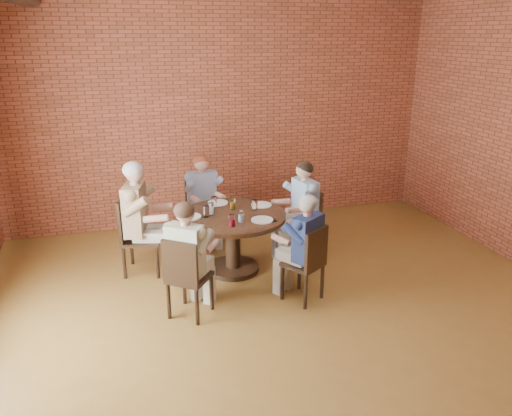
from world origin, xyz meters
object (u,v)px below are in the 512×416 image
object	(u,v)px
smartphone	(272,220)
diner_d	(189,260)
dining_table	(233,231)
chair_e	(308,261)
chair_b	(202,208)
chair_c	(134,232)
diner_e	(303,248)
diner_a	(301,211)
chair_d	(186,275)
chair_a	(306,220)
diner_b	(203,201)
diner_c	(141,218)

from	to	relation	value
smartphone	diner_d	bearing A→B (deg)	-156.19
dining_table	chair_e	world-z (taller)	chair_e
chair_b	chair_c	bearing A→B (deg)	-153.70
diner_e	smartphone	world-z (taller)	diner_e
smartphone	diner_a	bearing A→B (deg)	38.78
diner_e	smartphone	distance (m)	0.62
chair_b	dining_table	bearing A→B (deg)	-90.00
chair_b	diner_d	xyz separation A→B (m)	(-0.49, -1.91, 0.14)
chair_c	chair_d	bearing A→B (deg)	-145.33
chair_a	diner_d	distance (m)	2.01
chair_b	chair_d	size ratio (longest dim) A/B	1.00
chair_e	diner_e	size ratio (longest dim) A/B	0.72
chair_b	diner_b	size ratio (longest dim) A/B	0.71
chair_d	chair_b	bearing A→B (deg)	-67.18
diner_c	diner_e	xyz separation A→B (m)	(1.64, -1.20, -0.09)
chair_b	chair_e	size ratio (longest dim) A/B	1.02
chair_c	diner_d	world-z (taller)	diner_d
diner_c	chair_d	size ratio (longest dim) A/B	1.57
diner_b	diner_c	size ratio (longest dim) A/B	0.90
smartphone	diner_b	bearing A→B (deg)	111.27
chair_c	smartphone	size ratio (longest dim) A/B	7.08
diner_e	smartphone	xyz separation A→B (m)	(-0.17, 0.58, 0.14)
dining_table	smartphone	bearing A→B (deg)	-39.00
chair_d	chair_e	distance (m)	1.33
diner_a	chair_c	size ratio (longest dim) A/B	1.32
diner_d	dining_table	bearing A→B (deg)	-90.00
chair_b	chair_c	distance (m)	1.21
dining_table	diner_b	world-z (taller)	diner_b
diner_b	dining_table	bearing A→B (deg)	-90.00
chair_d	smartphone	size ratio (longest dim) A/B	6.49
diner_a	diner_e	bearing A→B (deg)	-29.41
diner_b	diner_d	bearing A→B (deg)	-115.62
chair_a	chair_d	size ratio (longest dim) A/B	1.02
chair_c	chair_e	distance (m)	2.19
chair_c	chair_e	size ratio (longest dim) A/B	1.11
diner_d	chair_d	bearing A→B (deg)	90.00
chair_c	diner_c	xyz separation A→B (m)	(0.09, -0.03, 0.18)
diner_a	smartphone	xyz separation A→B (m)	(-0.55, -0.49, 0.11)
diner_b	chair_d	size ratio (longest dim) A/B	1.41
diner_a	chair_b	xyz separation A→B (m)	(-1.15, 0.88, -0.15)
diner_a	chair_b	bearing A→B (deg)	-137.26
chair_b	diner_c	bearing A→B (deg)	-149.92
diner_a	chair_e	bearing A→B (deg)	-26.69
diner_a	chair_d	bearing A→B (deg)	-66.63
chair_d	smartphone	xyz separation A→B (m)	(1.13, 0.60, 0.26)
chair_b	chair_c	size ratio (longest dim) A/B	0.92
diner_d	diner_e	distance (m)	1.25
dining_table	diner_d	bearing A→B (deg)	-127.88
diner_c	diner_e	size ratio (longest dim) A/B	1.15
chair_d	diner_d	bearing A→B (deg)	-90.00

